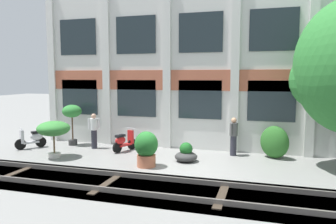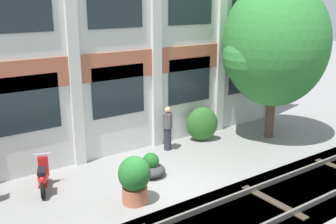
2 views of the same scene
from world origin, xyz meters
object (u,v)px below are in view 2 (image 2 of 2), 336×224
(broadleaf_tree, at_px, (275,47))
(topiary_hedge, at_px, (202,124))
(resident_by_doorway, at_px, (168,127))
(potted_plant_fluted_column, at_px, (134,178))
(scooter_near_curb, at_px, (43,177))
(potted_plant_wide_bowl, at_px, (151,167))

(broadleaf_tree, relative_size, topiary_hedge, 4.56)
(broadleaf_tree, bearing_deg, topiary_hedge, 154.11)
(broadleaf_tree, height_order, resident_by_doorway, broadleaf_tree)
(potted_plant_fluted_column, height_order, scooter_near_curb, potted_plant_fluted_column)
(potted_plant_fluted_column, distance_m, scooter_near_curb, 2.68)
(potted_plant_wide_bowl, xyz_separation_m, topiary_hedge, (3.27, 1.52, 0.37))
(broadleaf_tree, distance_m, potted_plant_fluted_column, 7.60)
(broadleaf_tree, bearing_deg, potted_plant_wide_bowl, -176.51)
(resident_by_doorway, relative_size, topiary_hedge, 1.22)
(potted_plant_fluted_column, xyz_separation_m, scooter_near_curb, (-1.79, 1.97, -0.25))
(potted_plant_wide_bowl, xyz_separation_m, scooter_near_curb, (-3.01, 0.86, 0.16))
(potted_plant_wide_bowl, distance_m, topiary_hedge, 3.63)
(broadleaf_tree, distance_m, potted_plant_wide_bowl, 6.55)
(potted_plant_fluted_column, height_order, topiary_hedge, topiary_hedge)
(potted_plant_fluted_column, relative_size, resident_by_doorway, 0.82)
(broadleaf_tree, bearing_deg, scooter_near_curb, 176.64)
(scooter_near_curb, xyz_separation_m, topiary_hedge, (6.28, 0.66, 0.22))
(broadleaf_tree, height_order, potted_plant_fluted_column, broadleaf_tree)
(resident_by_doorway, bearing_deg, potted_plant_fluted_column, -116.58)
(potted_plant_fluted_column, bearing_deg, scooter_near_curb, 132.21)
(topiary_hedge, bearing_deg, resident_by_doorway, -178.76)
(potted_plant_fluted_column, relative_size, topiary_hedge, 0.99)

